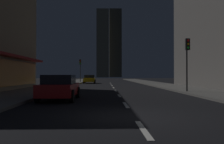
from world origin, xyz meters
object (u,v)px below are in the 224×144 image
object	(u,v)px
traffic_light_far_left	(80,65)
car_parked_far	(89,79)
traffic_light_near_right	(187,53)
car_parked_near	(60,87)
fire_hydrant_far_left	(65,83)
street_lamp_right	(214,13)

from	to	relation	value
traffic_light_far_left	car_parked_far	bearing A→B (deg)	-58.11
traffic_light_near_right	car_parked_near	bearing A→B (deg)	-152.17
car_parked_near	traffic_light_near_right	bearing A→B (deg)	27.83
traffic_light_near_right	traffic_light_far_left	bearing A→B (deg)	113.13
fire_hydrant_far_left	traffic_light_far_left	xyz separation A→B (m)	(0.40, 14.41, 2.74)
car_parked_far	street_lamp_right	xyz separation A→B (m)	(8.98, -27.62, 4.33)
fire_hydrant_far_left	traffic_light_far_left	distance (m)	14.67
car_parked_far	car_parked_near	bearing A→B (deg)	-90.00
car_parked_far	traffic_light_far_left	size ratio (longest dim) A/B	1.01
fire_hydrant_far_left	traffic_light_near_right	world-z (taller)	traffic_light_near_right
traffic_light_far_left	street_lamp_right	bearing A→B (deg)	-70.47
car_parked_far	street_lamp_right	bearing A→B (deg)	-71.99
fire_hydrant_far_left	car_parked_far	bearing A→B (deg)	78.55
car_parked_near	fire_hydrant_far_left	distance (m)	16.31
car_parked_near	traffic_light_near_right	distance (m)	10.58
traffic_light_far_left	car_parked_near	bearing A→B (deg)	-86.44
car_parked_far	fire_hydrant_far_left	distance (m)	11.59
fire_hydrant_far_left	street_lamp_right	size ratio (longest dim) A/B	0.10
car_parked_far	traffic_light_near_right	bearing A→B (deg)	-68.15
car_parked_near	car_parked_far	size ratio (longest dim) A/B	1.00
fire_hydrant_far_left	traffic_light_near_right	bearing A→B (deg)	-44.84
car_parked_near	fire_hydrant_far_left	size ratio (longest dim) A/B	6.48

